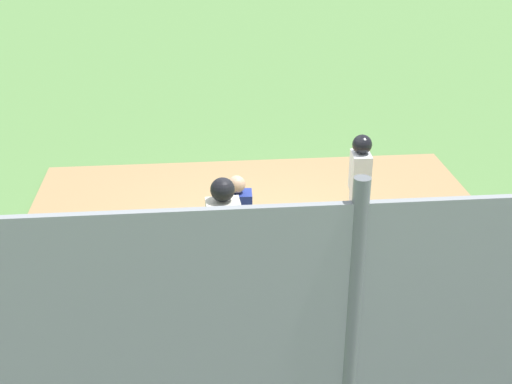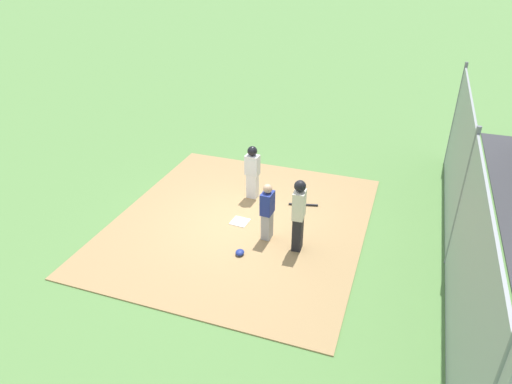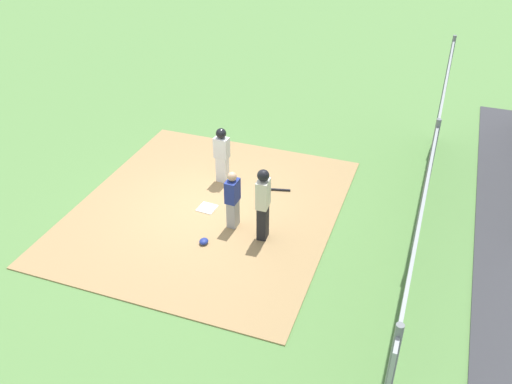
{
  "view_description": "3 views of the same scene",
  "coord_description": "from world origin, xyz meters",
  "px_view_note": "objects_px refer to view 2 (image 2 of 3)",
  "views": [
    {
      "loc": [
        -0.91,
        -8.5,
        4.88
      ],
      "look_at": [
        -0.14,
        -0.26,
        1.0
      ],
      "focal_mm": 47.78,
      "sensor_mm": 36.0,
      "label": 1
    },
    {
      "loc": [
        -9.57,
        -3.84,
        6.6
      ],
      "look_at": [
        0.19,
        -0.38,
        0.9
      ],
      "focal_mm": 32.46,
      "sensor_mm": 36.0,
      "label": 2
    },
    {
      "loc": [
        -10.36,
        -5.08,
        7.98
      ],
      "look_at": [
        -0.27,
        -1.42,
        1.01
      ],
      "focal_mm": 38.53,
      "sensor_mm": 36.0,
      "label": 3
    }
  ],
  "objects_px": {
    "catcher_mask": "(240,252)",
    "baseball_bat": "(303,205)",
    "home_plate": "(240,222)",
    "umpire": "(299,214)",
    "runner": "(252,169)",
    "catcher": "(267,211)"
  },
  "relations": [
    {
      "from": "home_plate",
      "to": "runner",
      "type": "xyz_separation_m",
      "value": [
        1.38,
        0.15,
        0.88
      ]
    },
    {
      "from": "home_plate",
      "to": "umpire",
      "type": "relative_size",
      "value": 0.24
    },
    {
      "from": "catcher",
      "to": "umpire",
      "type": "height_order",
      "value": "umpire"
    },
    {
      "from": "catcher_mask",
      "to": "baseball_bat",
      "type": "bearing_deg",
      "value": -17.22
    },
    {
      "from": "home_plate",
      "to": "umpire",
      "type": "distance_m",
      "value": 2.08
    },
    {
      "from": "home_plate",
      "to": "umpire",
      "type": "bearing_deg",
      "value": -110.51
    },
    {
      "from": "runner",
      "to": "home_plate",
      "type": "bearing_deg",
      "value": 10.08
    },
    {
      "from": "baseball_bat",
      "to": "catcher_mask",
      "type": "relative_size",
      "value": 3.4
    },
    {
      "from": "home_plate",
      "to": "catcher",
      "type": "distance_m",
      "value": 1.25
    },
    {
      "from": "home_plate",
      "to": "umpire",
      "type": "height_order",
      "value": "umpire"
    },
    {
      "from": "umpire",
      "to": "runner",
      "type": "xyz_separation_m",
      "value": [
        2.03,
        1.87,
        -0.09
      ]
    },
    {
      "from": "home_plate",
      "to": "catcher_mask",
      "type": "bearing_deg",
      "value": -158.81
    },
    {
      "from": "catcher",
      "to": "baseball_bat",
      "type": "height_order",
      "value": "catcher"
    },
    {
      "from": "home_plate",
      "to": "runner",
      "type": "height_order",
      "value": "runner"
    },
    {
      "from": "catcher",
      "to": "catcher_mask",
      "type": "height_order",
      "value": "catcher"
    },
    {
      "from": "catcher",
      "to": "umpire",
      "type": "relative_size",
      "value": 0.81
    },
    {
      "from": "runner",
      "to": "catcher",
      "type": "bearing_deg",
      "value": 33.8
    },
    {
      "from": "baseball_bat",
      "to": "catcher",
      "type": "bearing_deg",
      "value": -118.27
    },
    {
      "from": "catcher_mask",
      "to": "runner",
      "type": "bearing_deg",
      "value": 13.76
    },
    {
      "from": "catcher_mask",
      "to": "umpire",
      "type": "bearing_deg",
      "value": -60.25
    },
    {
      "from": "baseball_bat",
      "to": "runner",
      "type": "bearing_deg",
      "value": 166.43
    },
    {
      "from": "umpire",
      "to": "baseball_bat",
      "type": "relative_size",
      "value": 2.25
    }
  ]
}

